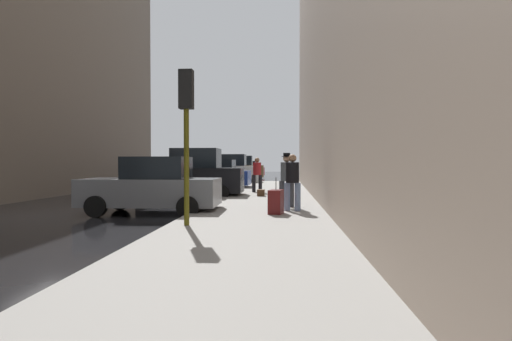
% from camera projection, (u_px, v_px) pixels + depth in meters
% --- Properties ---
extents(ground_plane, '(120.00, 120.00, 0.00)m').
position_uv_depth(ground_plane, '(62.00, 215.00, 12.18)').
color(ground_plane, black).
extents(sidewalk, '(4.00, 40.00, 0.15)m').
position_uv_depth(sidewalk, '(258.00, 215.00, 11.77)').
color(sidewalk, gray).
rests_on(sidewalk, ground_plane).
extents(parked_gray_coupe, '(4.22, 2.10, 1.79)m').
position_uv_depth(parked_gray_coupe, '(153.00, 187.00, 12.52)').
color(parked_gray_coupe, slate).
rests_on(parked_gray_coupe, ground_plane).
extents(parked_black_suv, '(4.61, 2.09, 2.25)m').
position_uv_depth(parked_black_suv, '(193.00, 175.00, 18.09)').
color(parked_black_suv, black).
rests_on(parked_black_suv, ground_plane).
extents(parked_blue_sedan, '(4.26, 2.18, 1.79)m').
position_uv_depth(parked_blue_sedan, '(216.00, 175.00, 24.29)').
color(parked_blue_sedan, navy).
rests_on(parked_blue_sedan, ground_plane).
extents(parked_white_van, '(4.62, 2.10, 2.25)m').
position_uv_depth(parked_white_van, '(230.00, 170.00, 30.57)').
color(parked_white_van, silver).
rests_on(parked_white_van, ground_plane).
extents(parked_bronze_suv, '(4.65, 2.16, 2.25)m').
position_uv_depth(parked_bronze_suv, '(239.00, 169.00, 37.15)').
color(parked_bronze_suv, brown).
rests_on(parked_bronze_suv, ground_plane).
extents(parked_red_hatchback, '(4.22, 2.09, 1.79)m').
position_uv_depth(parked_red_hatchback, '(245.00, 170.00, 42.99)').
color(parked_red_hatchback, '#B2191E').
rests_on(parked_red_hatchback, ground_plane).
extents(fire_hydrant, '(0.42, 0.22, 0.70)m').
position_uv_depth(fire_hydrant, '(236.00, 186.00, 19.13)').
color(fire_hydrant, red).
rests_on(fire_hydrant, sidewalk).
extents(traffic_light, '(0.32, 0.32, 3.60)m').
position_uv_depth(traffic_light, '(186.00, 113.00, 9.23)').
color(traffic_light, '#514C0F').
rests_on(traffic_light, sidewalk).
extents(pedestrian_in_jeans, '(0.53, 0.47, 1.71)m').
position_uv_depth(pedestrian_in_jeans, '(292.00, 179.00, 12.04)').
color(pedestrian_in_jeans, '#728CB2').
rests_on(pedestrian_in_jeans, sidewalk).
extents(pedestrian_with_beanie, '(0.53, 0.48, 1.78)m').
position_uv_depth(pedestrian_with_beanie, '(287.00, 177.00, 13.13)').
color(pedestrian_with_beanie, '#333338').
rests_on(pedestrian_with_beanie, sidewalk).
extents(pedestrian_in_red_jacket, '(0.51, 0.42, 1.71)m').
position_uv_depth(pedestrian_in_red_jacket, '(257.00, 173.00, 19.76)').
color(pedestrian_in_red_jacket, black).
rests_on(pedestrian_in_red_jacket, sidewalk).
extents(rolling_suitcase, '(0.46, 0.62, 1.04)m').
position_uv_depth(rolling_suitcase, '(276.00, 202.00, 11.37)').
color(rolling_suitcase, '#591414').
rests_on(rolling_suitcase, sidewalk).
extents(duffel_bag, '(0.32, 0.44, 0.28)m').
position_uv_depth(duffel_bag, '(261.00, 193.00, 17.47)').
color(duffel_bag, '#472D19').
rests_on(duffel_bag, sidewalk).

